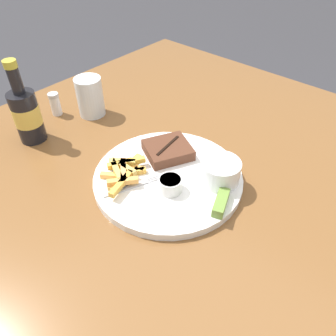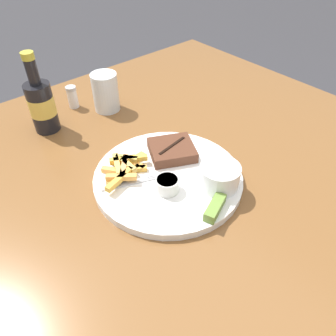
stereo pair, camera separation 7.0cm
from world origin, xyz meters
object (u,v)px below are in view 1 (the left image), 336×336
(pickle_spear, at_px, (222,202))
(salt_shaker, at_px, (55,104))
(dipping_sauce_cup, at_px, (170,184))
(steak_portion, at_px, (168,150))
(beer_bottle, at_px, (26,114))
(dinner_plate, at_px, (168,178))
(coleslaw_cup, at_px, (220,170))
(fork_utensil, at_px, (131,186))
(drinking_glass, at_px, (90,97))

(pickle_spear, height_order, salt_shaker, salt_shaker)
(dipping_sauce_cup, distance_m, salt_shaker, 0.46)
(steak_portion, bearing_deg, dipping_sauce_cup, -136.31)
(salt_shaker, bearing_deg, dipping_sauce_cup, -94.01)
(beer_bottle, height_order, salt_shaker, beer_bottle)
(dinner_plate, bearing_deg, salt_shaker, 89.99)
(coleslaw_cup, relative_size, salt_shaker, 1.30)
(steak_portion, relative_size, coleslaw_cup, 1.56)
(dinner_plate, bearing_deg, fork_utensil, 157.35)
(dinner_plate, xyz_separation_m, pickle_spear, (0.00, -0.14, 0.02))
(dinner_plate, xyz_separation_m, beer_bottle, (-0.11, 0.37, 0.07))
(pickle_spear, height_order, fork_utensil, pickle_spear)
(coleslaw_cup, distance_m, pickle_spear, 0.07)
(dipping_sauce_cup, xyz_separation_m, fork_utensil, (-0.05, 0.07, -0.02))
(steak_portion, xyz_separation_m, beer_bottle, (-0.16, 0.32, 0.04))
(pickle_spear, distance_m, drinking_glass, 0.49)
(dinner_plate, bearing_deg, steak_portion, 41.57)
(drinking_glass, bearing_deg, dipping_sauce_cup, -104.70)
(salt_shaker, bearing_deg, dinner_plate, -90.01)
(coleslaw_cup, distance_m, beer_bottle, 0.49)
(drinking_glass, distance_m, salt_shaker, 0.10)
(dinner_plate, height_order, drinking_glass, drinking_glass)
(beer_bottle, xyz_separation_m, salt_shaker, (0.11, 0.06, -0.04))
(coleslaw_cup, bearing_deg, pickle_spear, -142.09)
(dinner_plate, height_order, salt_shaker, salt_shaker)
(steak_portion, height_order, beer_bottle, beer_bottle)
(pickle_spear, bearing_deg, dinner_plate, 91.05)
(dinner_plate, bearing_deg, pickle_spear, -88.95)
(dipping_sauce_cup, relative_size, fork_utensil, 0.39)
(dipping_sauce_cup, height_order, drinking_glass, drinking_glass)
(dinner_plate, bearing_deg, coleslaw_cup, -57.43)
(steak_portion, distance_m, coleslaw_cup, 0.14)
(dinner_plate, distance_m, fork_utensil, 0.09)
(beer_bottle, distance_m, drinking_glass, 0.18)
(dinner_plate, height_order, dipping_sauce_cup, dipping_sauce_cup)
(coleslaw_cup, bearing_deg, dinner_plate, 122.57)
(coleslaw_cup, distance_m, drinking_glass, 0.44)
(steak_portion, xyz_separation_m, drinking_glass, (0.01, 0.30, 0.02))
(beer_bottle, bearing_deg, coleslaw_cup, -69.77)
(steak_portion, distance_m, drinking_glass, 0.30)
(dinner_plate, distance_m, coleslaw_cup, 0.12)
(coleslaw_cup, distance_m, dipping_sauce_cup, 0.11)
(dipping_sauce_cup, bearing_deg, salt_shaker, 85.99)
(coleslaw_cup, bearing_deg, dipping_sauce_cup, 147.00)
(dipping_sauce_cup, relative_size, salt_shaker, 0.76)
(dipping_sauce_cup, xyz_separation_m, drinking_glass, (0.10, 0.38, 0.02))
(fork_utensil, bearing_deg, beer_bottle, 117.62)
(dinner_plate, relative_size, steak_portion, 2.49)
(dipping_sauce_cup, bearing_deg, drinking_glass, 75.30)
(salt_shaker, bearing_deg, drinking_glass, -47.58)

